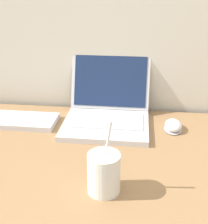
% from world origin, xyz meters
% --- Properties ---
extents(laptop, '(0.31, 0.34, 0.25)m').
position_xyz_m(laptop, '(-0.07, 0.59, 0.77)').
color(laptop, silver).
rests_on(laptop, desk).
extents(drink_cup, '(0.08, 0.08, 0.20)m').
position_xyz_m(drink_cup, '(-0.03, 0.16, 0.77)').
color(drink_cup, white).
rests_on(drink_cup, desk).
extents(computer_mouse, '(0.07, 0.09, 0.04)m').
position_xyz_m(computer_mouse, '(0.18, 0.54, 0.73)').
color(computer_mouse, '#B2B2B7').
rests_on(computer_mouse, desk).
extents(external_keyboard, '(0.42, 0.13, 0.02)m').
position_xyz_m(external_keyboard, '(-0.47, 0.53, 0.73)').
color(external_keyboard, silver).
rests_on(external_keyboard, desk).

